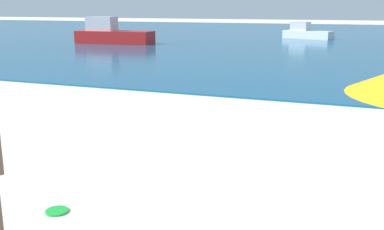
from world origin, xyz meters
The scene contains 4 objects.
water centered at (0.00, 45.54, 0.03)m, with size 160.00×60.00×0.06m, color #14567F.
frisbee centered at (-1.25, 7.48, 0.01)m, with size 0.30×0.30×0.03m, color green.
boat_near centered at (-14.65, 31.23, 0.71)m, with size 5.66×2.15×1.89m.
boat_far centered at (-2.23, 41.39, 0.53)m, with size 4.23×2.53×1.37m.
Camera 1 is at (2.33, 3.13, 2.62)m, focal length 41.52 mm.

